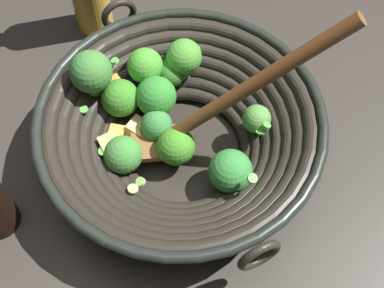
% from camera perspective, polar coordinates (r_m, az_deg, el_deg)
% --- Properties ---
extents(ground_plane, '(4.00, 4.00, 0.00)m').
position_cam_1_polar(ground_plane, '(0.76, -1.15, -1.19)').
color(ground_plane, '#332D28').
extents(wok, '(0.41, 0.38, 0.26)m').
position_cam_1_polar(wok, '(0.70, -1.43, 1.54)').
color(wok, black).
rests_on(wok, ground).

